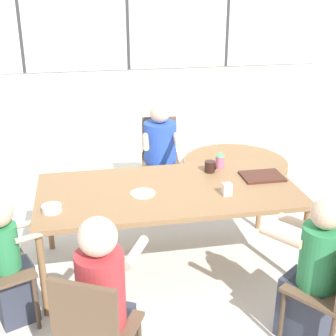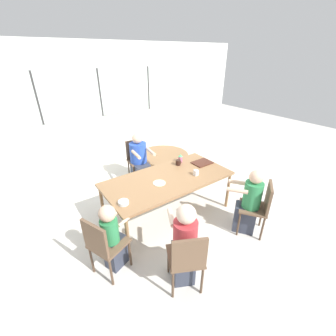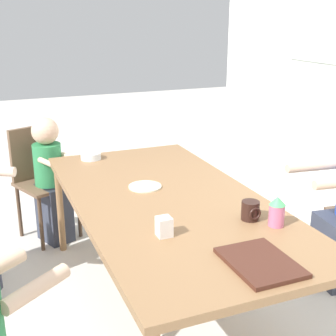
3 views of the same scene
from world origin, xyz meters
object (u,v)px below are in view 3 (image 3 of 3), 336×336
milk_carton_small (164,227)px  bowl_white_shallow (91,156)px  coffee_mug (251,211)px  sippy_cup (277,211)px  person_toddler (51,182)px  chair_for_toddler (40,172)px

milk_carton_small → bowl_white_shallow: milk_carton_small is taller
bowl_white_shallow → milk_carton_small: bearing=1.4°
coffee_mug → bowl_white_shallow: size_ratio=0.68×
sippy_cup → milk_carton_small: sippy_cup is taller
coffee_mug → milk_carton_small: size_ratio=1.05×
sippy_cup → milk_carton_small: bearing=-100.8°
person_toddler → milk_carton_small: person_toddler is taller
chair_for_toddler → coffee_mug: chair_for_toddler is taller
sippy_cup → bowl_white_shallow: sippy_cup is taller
chair_for_toddler → sippy_cup: chair_for_toddler is taller
person_toddler → milk_carton_small: bearing=78.1°
sippy_cup → bowl_white_shallow: size_ratio=1.07×
coffee_mug → bowl_white_shallow: (-1.33, -0.51, -0.02)m
chair_for_toddler → bowl_white_shallow: (0.44, 0.32, 0.22)m
person_toddler → coffee_mug: (1.63, 0.76, 0.29)m
bowl_white_shallow → chair_for_toddler: bearing=-144.6°
person_toddler → coffee_mug: bearing=93.1°
coffee_mug → bowl_white_shallow: 1.42m
chair_for_toddler → milk_carton_small: 1.83m
coffee_mug → bowl_white_shallow: coffee_mug is taller
chair_for_toddler → sippy_cup: bearing=93.5°
person_toddler → sippy_cup: (1.74, 0.84, 0.32)m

